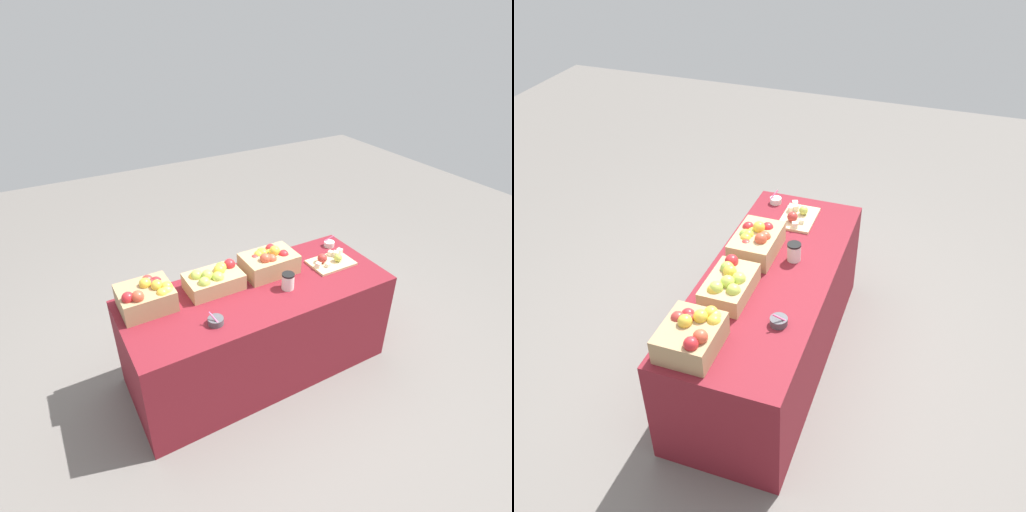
{
  "view_description": "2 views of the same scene",
  "coord_description": "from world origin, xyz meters",
  "views": [
    {
      "loc": [
        -1.19,
        -2.07,
        2.44
      ],
      "look_at": [
        -0.02,
        -0.01,
        1.02
      ],
      "focal_mm": 29.44,
      "sensor_mm": 36.0,
      "label": 1
    },
    {
      "loc": [
        -2.59,
        -0.89,
        2.88
      ],
      "look_at": [
        -0.1,
        -0.04,
        0.95
      ],
      "focal_mm": 39.8,
      "sensor_mm": 36.0,
      "label": 2
    }
  ],
  "objects": [
    {
      "name": "apple_crate_right",
      "position": [
        0.18,
        0.16,
        0.83
      ],
      "size": [
        0.39,
        0.27,
        0.2
      ],
      "color": "tan",
      "rests_on": "table"
    },
    {
      "name": "apple_crate_left",
      "position": [
        -0.72,
        0.18,
        0.83
      ],
      "size": [
        0.34,
        0.3,
        0.21
      ],
      "color": "tan",
      "rests_on": "table"
    },
    {
      "name": "ground_plane",
      "position": [
        0.0,
        0.0,
        0.0
      ],
      "size": [
        10.0,
        10.0,
        0.0
      ],
      "primitive_type": "plane",
      "color": "slate"
    },
    {
      "name": "cutting_board_front",
      "position": [
        0.65,
        0.02,
        0.76
      ],
      "size": [
        0.33,
        0.23,
        0.09
      ],
      "color": "#D1B284",
      "rests_on": "table"
    },
    {
      "name": "coffee_cup",
      "position": [
        0.19,
        -0.1,
        0.8
      ],
      "size": [
        0.09,
        0.09,
        0.12
      ],
      "color": "silver",
      "rests_on": "table"
    },
    {
      "name": "sample_bowl_near",
      "position": [
        -0.41,
        -0.19,
        0.76
      ],
      "size": [
        0.1,
        0.1,
        0.09
      ],
      "color": "#4C4C51",
      "rests_on": "table"
    },
    {
      "name": "sample_bowl_mid",
      "position": [
        0.81,
        0.23,
        0.76
      ],
      "size": [
        0.09,
        0.08,
        0.09
      ],
      "color": "silver",
      "rests_on": "table"
    },
    {
      "name": "table",
      "position": [
        0.0,
        0.0,
        0.37
      ],
      "size": [
        1.9,
        0.76,
        0.74
      ],
      "primitive_type": "cube",
      "color": "maroon",
      "rests_on": "ground_plane"
    },
    {
      "name": "apple_crate_middle",
      "position": [
        -0.26,
        0.16,
        0.82
      ],
      "size": [
        0.39,
        0.25,
        0.17
      ],
      "color": "tan",
      "rests_on": "table"
    }
  ]
}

